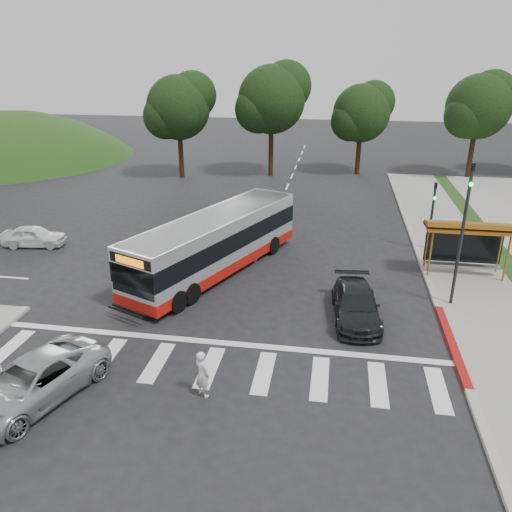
% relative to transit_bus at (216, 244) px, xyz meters
% --- Properties ---
extents(ground, '(140.00, 140.00, 0.00)m').
position_rel_transit_bus_xyz_m(ground, '(1.77, -3.46, -1.52)').
color(ground, black).
rests_on(ground, ground).
extents(sidewalk_east, '(4.00, 40.00, 0.12)m').
position_rel_transit_bus_xyz_m(sidewalk_east, '(12.77, 4.54, -1.46)').
color(sidewalk_east, gray).
rests_on(sidewalk_east, ground).
extents(curb_east, '(0.30, 40.00, 0.15)m').
position_rel_transit_bus_xyz_m(curb_east, '(10.77, 4.54, -1.44)').
color(curb_east, '#9E9991').
rests_on(curb_east, ground).
extents(curb_east_red, '(0.32, 6.00, 0.15)m').
position_rel_transit_bus_xyz_m(curb_east_red, '(10.77, -5.46, -1.44)').
color(curb_east_red, maroon).
rests_on(curb_east_red, ground).
extents(hillside_nw, '(44.00, 44.00, 10.00)m').
position_rel_transit_bus_xyz_m(hillside_nw, '(-30.23, 26.54, -1.52)').
color(hillside_nw, '#173A12').
rests_on(hillside_nw, ground).
extents(crosswalk_ladder, '(18.00, 2.60, 0.01)m').
position_rel_transit_bus_xyz_m(crosswalk_ladder, '(1.77, -8.46, -1.51)').
color(crosswalk_ladder, silver).
rests_on(crosswalk_ladder, ground).
extents(bus_shelter, '(4.20, 1.60, 2.86)m').
position_rel_transit_bus_xyz_m(bus_shelter, '(12.57, 1.64, 0.83)').
color(bus_shelter, '#995C19').
rests_on(bus_shelter, sidewalk_east).
extents(traffic_signal_ne_tall, '(0.18, 0.37, 6.50)m').
position_rel_transit_bus_xyz_m(traffic_signal_ne_tall, '(11.37, -1.97, 2.36)').
color(traffic_signal_ne_tall, black).
rests_on(traffic_signal_ne_tall, ground).
extents(traffic_signal_ne_short, '(0.18, 0.37, 4.00)m').
position_rel_transit_bus_xyz_m(traffic_signal_ne_short, '(11.37, 5.03, 0.96)').
color(traffic_signal_ne_short, black).
rests_on(traffic_signal_ne_short, ground).
extents(tree_ne_a, '(6.16, 5.74, 9.30)m').
position_rel_transit_bus_xyz_m(tree_ne_a, '(17.85, 24.60, 4.87)').
color(tree_ne_a, black).
rests_on(tree_ne_a, parking_lot).
extents(tree_north_a, '(6.60, 6.15, 10.17)m').
position_rel_transit_bus_xyz_m(tree_north_a, '(-0.15, 22.60, 5.41)').
color(tree_north_a, black).
rests_on(tree_north_a, ground).
extents(tree_north_b, '(5.72, 5.33, 8.43)m').
position_rel_transit_bus_xyz_m(tree_north_b, '(7.84, 24.60, 4.14)').
color(tree_north_b, black).
rests_on(tree_north_b, ground).
extents(tree_north_c, '(6.16, 5.74, 9.30)m').
position_rel_transit_bus_xyz_m(tree_north_c, '(-8.15, 20.60, 4.77)').
color(tree_north_c, black).
rests_on(tree_north_c, ground).
extents(transit_bus, '(6.94, 11.80, 3.03)m').
position_rel_transit_bus_xyz_m(transit_bus, '(0.00, 0.00, 0.00)').
color(transit_bus, '#A7A9AB').
rests_on(transit_bus, ground).
extents(pedestrian, '(0.73, 0.68, 1.68)m').
position_rel_transit_bus_xyz_m(pedestrian, '(1.95, -10.02, -0.68)').
color(pedestrian, silver).
rests_on(pedestrian, ground).
extents(dark_sedan, '(2.25, 4.73, 1.33)m').
position_rel_transit_bus_xyz_m(dark_sedan, '(7.06, -3.90, -0.85)').
color(dark_sedan, black).
rests_on(dark_sedan, ground).
extents(silver_suv_south, '(3.99, 5.69, 1.44)m').
position_rel_transit_bus_xyz_m(silver_suv_south, '(-3.46, -11.15, -0.80)').
color(silver_suv_south, '#AEB2B3').
rests_on(silver_suv_south, ground).
extents(west_car_white, '(3.80, 1.96, 1.24)m').
position_rel_transit_bus_xyz_m(west_car_white, '(-11.53, 1.91, -0.90)').
color(west_car_white, silver).
rests_on(west_car_white, ground).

